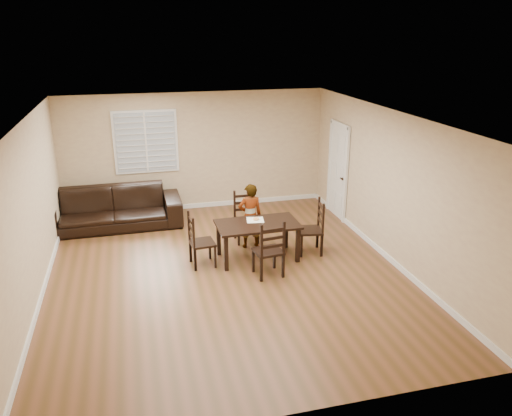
{
  "coord_description": "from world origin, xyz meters",
  "views": [
    {
      "loc": [
        -1.42,
        -7.67,
        4.01
      ],
      "look_at": [
        0.64,
        0.42,
        1.0
      ],
      "focal_mm": 35.0,
      "sensor_mm": 36.0,
      "label": 1
    }
  ],
  "objects_px": {
    "dining_table": "(258,228)",
    "child": "(250,216)",
    "chair_left": "(196,243)",
    "donut": "(256,219)",
    "sofa": "(113,208)",
    "chair_right": "(317,229)",
    "chair_near": "(245,217)",
    "chair_far": "(271,253)"
  },
  "relations": [
    {
      "from": "dining_table",
      "to": "child",
      "type": "bearing_deg",
      "value": 90.0
    },
    {
      "from": "chair_near",
      "to": "child",
      "type": "relative_size",
      "value": 0.79
    },
    {
      "from": "chair_right",
      "to": "chair_near",
      "type": "bearing_deg",
      "value": -120.14
    },
    {
      "from": "chair_near",
      "to": "donut",
      "type": "xyz_separation_m",
      "value": [
        0.03,
        -0.79,
        0.26
      ]
    },
    {
      "from": "chair_right",
      "to": "child",
      "type": "distance_m",
      "value": 1.28
    },
    {
      "from": "chair_right",
      "to": "donut",
      "type": "xyz_separation_m",
      "value": [
        -1.13,
        0.17,
        0.25
      ]
    },
    {
      "from": "child",
      "to": "donut",
      "type": "distance_m",
      "value": 0.38
    },
    {
      "from": "dining_table",
      "to": "chair_right",
      "type": "distance_m",
      "value": 1.15
    },
    {
      "from": "chair_left",
      "to": "chair_right",
      "type": "xyz_separation_m",
      "value": [
        2.28,
        0.02,
        0.02
      ]
    },
    {
      "from": "chair_left",
      "to": "sofa",
      "type": "height_order",
      "value": "chair_left"
    },
    {
      "from": "chair_left",
      "to": "child",
      "type": "distance_m",
      "value": 1.28
    },
    {
      "from": "donut",
      "to": "dining_table",
      "type": "bearing_deg",
      "value": -95.4
    },
    {
      "from": "chair_near",
      "to": "chair_left",
      "type": "xyz_separation_m",
      "value": [
        -1.13,
        -0.98,
        -0.01
      ]
    },
    {
      "from": "sofa",
      "to": "chair_far",
      "type": "bearing_deg",
      "value": -50.08
    },
    {
      "from": "chair_near",
      "to": "chair_right",
      "type": "bearing_deg",
      "value": -38.94
    },
    {
      "from": "dining_table",
      "to": "chair_left",
      "type": "bearing_deg",
      "value": -179.57
    },
    {
      "from": "chair_left",
      "to": "donut",
      "type": "xyz_separation_m",
      "value": [
        1.15,
        0.19,
        0.27
      ]
    },
    {
      "from": "chair_left",
      "to": "chair_right",
      "type": "distance_m",
      "value": 2.28
    },
    {
      "from": "donut",
      "to": "child",
      "type": "bearing_deg",
      "value": 93.8
    },
    {
      "from": "dining_table",
      "to": "chair_right",
      "type": "relative_size",
      "value": 1.44
    },
    {
      "from": "chair_near",
      "to": "chair_left",
      "type": "distance_m",
      "value": 1.5
    },
    {
      "from": "sofa",
      "to": "chair_right",
      "type": "bearing_deg",
      "value": -31.89
    },
    {
      "from": "chair_far",
      "to": "sofa",
      "type": "xyz_separation_m",
      "value": [
        -2.61,
        3.08,
        -0.05
      ]
    },
    {
      "from": "chair_left",
      "to": "donut",
      "type": "distance_m",
      "value": 1.2
    },
    {
      "from": "chair_right",
      "to": "donut",
      "type": "bearing_deg",
      "value": -89.05
    },
    {
      "from": "chair_far",
      "to": "chair_near",
      "type": "bearing_deg",
      "value": -96.0
    },
    {
      "from": "chair_right",
      "to": "donut",
      "type": "height_order",
      "value": "chair_right"
    },
    {
      "from": "chair_left",
      "to": "sofa",
      "type": "relative_size",
      "value": 0.35
    },
    {
      "from": "chair_far",
      "to": "sofa",
      "type": "height_order",
      "value": "chair_far"
    },
    {
      "from": "chair_far",
      "to": "child",
      "type": "distance_m",
      "value": 1.35
    },
    {
      "from": "donut",
      "to": "chair_near",
      "type": "bearing_deg",
      "value": 92.01
    },
    {
      "from": "chair_right",
      "to": "child",
      "type": "bearing_deg",
      "value": -105.58
    },
    {
      "from": "child",
      "to": "sofa",
      "type": "height_order",
      "value": "child"
    },
    {
      "from": "dining_table",
      "to": "chair_near",
      "type": "height_order",
      "value": "chair_near"
    },
    {
      "from": "child",
      "to": "chair_far",
      "type": "bearing_deg",
      "value": 89.79
    },
    {
      "from": "chair_right",
      "to": "sofa",
      "type": "bearing_deg",
      "value": -111.9
    },
    {
      "from": "dining_table",
      "to": "chair_left",
      "type": "distance_m",
      "value": 1.15
    },
    {
      "from": "chair_right",
      "to": "donut",
      "type": "relative_size",
      "value": 9.31
    },
    {
      "from": "chair_near",
      "to": "child",
      "type": "distance_m",
      "value": 0.46
    },
    {
      "from": "chair_left",
      "to": "dining_table",
      "type": "bearing_deg",
      "value": -93.65
    },
    {
      "from": "chair_left",
      "to": "chair_right",
      "type": "bearing_deg",
      "value": -94.44
    },
    {
      "from": "donut",
      "to": "chair_left",
      "type": "bearing_deg",
      "value": -170.45
    }
  ]
}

